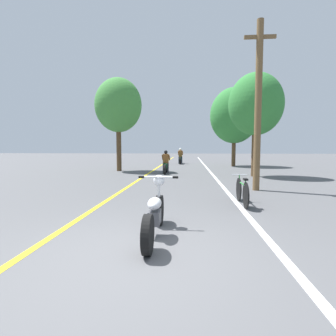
{
  "coord_description": "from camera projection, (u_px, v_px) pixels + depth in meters",
  "views": [
    {
      "loc": [
        0.72,
        -3.77,
        1.59
      ],
      "look_at": [
        0.04,
        4.71,
        0.9
      ],
      "focal_mm": 28.0,
      "sensor_mm": 36.0,
      "label": 1
    }
  ],
  "objects": [
    {
      "name": "motorcycle_rider_far",
      "position": [
        180.0,
        158.0,
        24.73
      ],
      "size": [
        0.5,
        2.2,
        1.49
      ],
      "color": "black",
      "rests_on": "ground"
    },
    {
      "name": "roadside_tree_left",
      "position": [
        118.0,
        106.0,
        17.03
      ],
      "size": [
        3.05,
        2.74,
        6.05
      ],
      "color": "#513A23",
      "rests_on": "ground"
    },
    {
      "name": "lane_stripe_edge",
      "position": [
        211.0,
        172.0,
        16.39
      ],
      "size": [
        0.14,
        48.0,
        0.01
      ],
      "primitive_type": "cube",
      "color": "white",
      "rests_on": "ground"
    },
    {
      "name": "roadside_tree_right_far",
      "position": [
        234.0,
        116.0,
        21.4
      ],
      "size": [
        3.95,
        3.55,
        6.43
      ],
      "color": "#513A23",
      "rests_on": "ground"
    },
    {
      "name": "bicycle_parked",
      "position": [
        242.0,
        191.0,
        7.2
      ],
      "size": [
        0.44,
        1.64,
        0.79
      ],
      "color": "black",
      "rests_on": "ground"
    },
    {
      "name": "utility_pole",
      "position": [
        258.0,
        104.0,
        9.37
      ],
      "size": [
        1.1,
        0.24,
        6.04
      ],
      "color": "brown",
      "rests_on": "ground"
    },
    {
      "name": "motorcycle_rider_lead",
      "position": [
        166.0,
        165.0,
        15.74
      ],
      "size": [
        0.5,
        1.99,
        1.39
      ],
      "color": "black",
      "rests_on": "ground"
    },
    {
      "name": "lane_stripe_center",
      "position": [
        151.0,
        172.0,
        16.69
      ],
      "size": [
        0.14,
        48.0,
        0.01
      ],
      "primitive_type": "cube",
      "color": "yellow",
      "rests_on": "ground"
    },
    {
      "name": "ground_plane",
      "position": [
        141.0,
        253.0,
        3.94
      ],
      "size": [
        120.0,
        120.0,
        0.0
      ],
      "primitive_type": "plane",
      "color": "#515154"
    },
    {
      "name": "motorcycle_foreground",
      "position": [
        155.0,
        212.0,
        4.66
      ],
      "size": [
        0.78,
        2.13,
        1.03
      ],
      "color": "black",
      "rests_on": "ground"
    },
    {
      "name": "roadside_tree_right_near",
      "position": [
        256.0,
        105.0,
        13.85
      ],
      "size": [
        2.86,
        2.58,
        5.5
      ],
      "color": "#513A23",
      "rests_on": "ground"
    }
  ]
}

